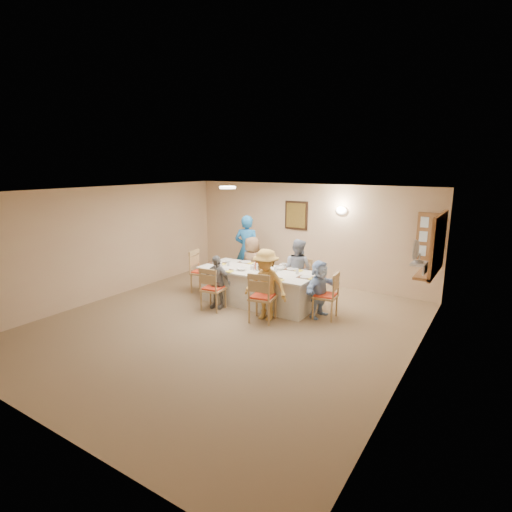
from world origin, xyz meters
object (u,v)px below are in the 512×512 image
Objects in this scene: dining_table at (258,287)px; caregiver at (247,250)px; chair_front_right at (263,296)px; diner_right_end at (319,289)px; diner_back_left at (252,264)px; chair_front_left at (213,288)px; desk_fan at (418,254)px; diner_front_left at (217,282)px; serving_hatch at (438,244)px; diner_back_right at (298,270)px; condiment_ketchup at (257,265)px; chair_right_end at (325,295)px; diner_front_right at (266,285)px; chair_back_left at (255,272)px; chair_back_right at (300,279)px; chair_left_end at (203,271)px.

dining_table is 1.46× the size of caregiver.
chair_front_right is 0.87× the size of diner_right_end.
chair_front_left is at bearing 99.38° from diner_back_left.
diner_right_end is at bearing 170.78° from diner_back_left.
desk_fan reaches higher than diner_front_left.
chair_front_left is at bearing 87.83° from caregiver.
chair_front_left is (-3.94, -1.82, -1.04)m from serving_hatch.
chair_front_right is 0.88× the size of diner_front_left.
dining_table is 1.85× the size of diner_back_right.
condiment_ketchup is at bearing -155.47° from dining_table.
chair_front_right reaches higher than chair_front_left.
diner_front_left is at bearing -156.65° from serving_hatch.
diner_back_right reaches higher than chair_front_right.
chair_right_end is (-1.68, 0.33, -1.08)m from desk_fan.
diner_right_end is (-1.92, -1.02, -0.93)m from serving_hatch.
diner_right_end is at bearing 169.70° from desk_fan.
caregiver is at bearing 130.54° from diner_front_right.
chair_right_end is (0.95, 0.80, -0.03)m from chair_front_right.
diner_back_left is (-3.83, 1.01, -0.89)m from desk_fan.
chair_back_right is at bearing 11.32° from chair_back_left.
desk_fan is 0.21× the size of diner_front_right.
diner_back_left is (0.00, -0.12, 0.21)m from chair_back_left.
diner_back_left is at bearing -62.06° from chair_front_right.
condiment_ketchup is at bearing -95.93° from chair_right_end.
chair_right_end reaches higher than chair_back_left.
chair_front_right is 1.06× the size of chair_right_end.
chair_right_end is at bearing 151.18° from diner_back_right.
desk_fan is 0.12× the size of dining_table.
chair_right_end is 0.72× the size of diner_back_left.
chair_back_left is 2.29m from chair_right_end.
chair_right_end is at bearing 34.09° from diner_front_right.
chair_front_left is at bearing -94.22° from diner_front_left.
chair_front_left is at bearing -125.85° from condiment_ketchup.
diner_back_right is 0.96m from condiment_ketchup.
caregiver is (-0.45, 1.95, 0.41)m from chair_front_left.
diner_back_left reaches higher than chair_left_end.
desk_fan is 4.01m from chair_front_left.
chair_left_end is at bearing 180.00° from dining_table.
chair_front_right is at bearing 96.77° from diner_back_right.
serving_hatch is 1.08× the size of diner_back_right.
diner_back_left is at bearing 129.22° from condiment_ketchup.
diner_front_right is (-2.63, -0.35, -0.85)m from desk_fan.
diner_right_end is at bearing -152.01° from serving_hatch.
chair_back_right is 1.50m from diner_front_right.
diner_right_end is at bearing 147.11° from diner_back_right.
chair_back_right is at bearing 56.38° from diner_right_end.
serving_hatch reaches higher than chair_front_left.
caregiver reaches higher than chair_back_left.
chair_front_left is 0.67× the size of diner_back_right.
diner_right_end is at bearing -96.47° from chair_right_end.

